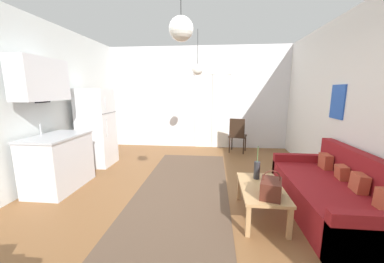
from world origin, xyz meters
The scene contains 13 objects.
ground_plane centered at (0.00, 0.00, -0.05)m, with size 5.50×7.23×0.10m, color brown.
wall_back centered at (0.01, 3.36, 1.38)m, with size 5.10×0.13×2.79m.
wall_left centered at (-2.50, 0.00, 1.39)m, with size 0.12×6.83×2.79m.
area_rug centered at (-0.03, 0.53, 0.01)m, with size 1.44×3.67×0.01m, color brown.
couch centered at (2.03, -0.06, 0.26)m, with size 0.92×1.93×0.82m.
coffee_table centered at (1.07, -0.19, 0.35)m, with size 0.52×0.94×0.40m.
bamboo_vase centered at (1.05, 0.07, 0.52)m, with size 0.08×0.08×0.46m.
handbag centered at (1.11, -0.46, 0.50)m, with size 0.30×0.36×0.32m.
refrigerator centered at (-2.04, 1.54, 0.82)m, with size 0.63×0.64×1.64m.
kitchen_counter centered at (-2.09, 0.34, 0.78)m, with size 0.65×1.04×2.09m.
accent_chair centered at (1.07, 2.79, 0.50)m, with size 0.51×0.50×0.90m.
pendant_lamp_near centered at (0.12, -0.63, 2.18)m, with size 0.24×0.24×0.73m.
pendant_lamp_far centered at (0.11, 1.74, 2.02)m, with size 0.22×0.22×0.88m.
Camera 1 is at (0.45, -2.87, 1.59)m, focal length 20.61 mm.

